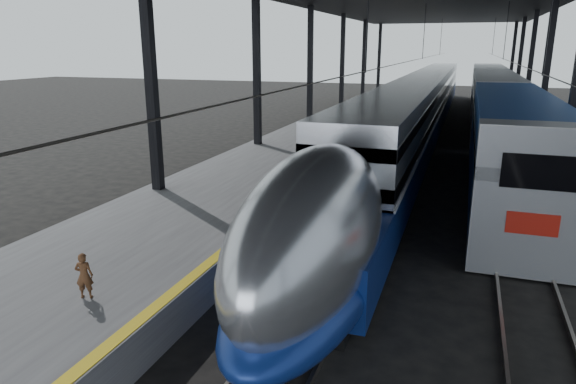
% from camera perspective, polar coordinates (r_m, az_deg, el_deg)
% --- Properties ---
extents(ground, '(160.00, 160.00, 0.00)m').
position_cam_1_polar(ground, '(13.83, -4.68, -11.00)').
color(ground, black).
rests_on(ground, ground).
extents(platform, '(6.00, 80.00, 1.00)m').
position_cam_1_polar(platform, '(32.92, 3.72, 5.78)').
color(platform, '#4C4C4F').
rests_on(platform, ground).
extents(yellow_strip, '(0.30, 80.00, 0.01)m').
position_cam_1_polar(yellow_strip, '(32.21, 8.57, 6.32)').
color(yellow_strip, gold).
rests_on(yellow_strip, platform).
extents(rails, '(6.52, 80.00, 0.16)m').
position_cam_1_polar(rails, '(31.86, 17.74, 3.95)').
color(rails, slate).
rests_on(rails, ground).
extents(tgv_train, '(2.93, 65.20, 4.20)m').
position_cam_1_polar(tgv_train, '(38.53, 14.59, 8.98)').
color(tgv_train, '#A9ABB0').
rests_on(tgv_train, ground).
extents(second_train, '(3.11, 56.05, 4.28)m').
position_cam_1_polar(second_train, '(41.87, 21.93, 9.15)').
color(second_train, navy).
rests_on(second_train, ground).
extents(child, '(0.44, 0.37, 1.03)m').
position_cam_1_polar(child, '(11.95, -21.71, -8.61)').
color(child, '#4D2E19').
rests_on(child, platform).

